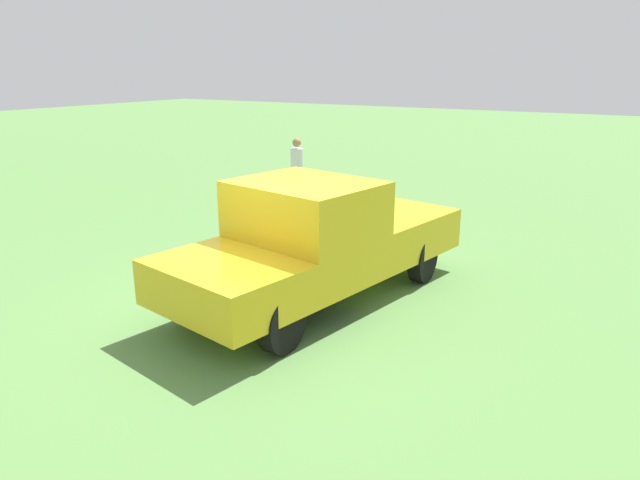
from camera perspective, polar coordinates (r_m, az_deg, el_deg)
The scene contains 3 objects.
ground_plane at distance 8.26m, azimuth -5.15°, elevation -7.15°, with size 80.00×80.00×0.00m, color #5B8C47.
pickup_truck at distance 8.35m, azimuth -0.59°, elevation 0.10°, with size 5.26×2.76×1.82m.
person_bystander at distance 14.48m, azimuth -2.29°, elevation 7.23°, with size 0.42×0.42×1.65m.
Camera 1 is at (-6.05, -4.51, 3.36)m, focal length 32.27 mm.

